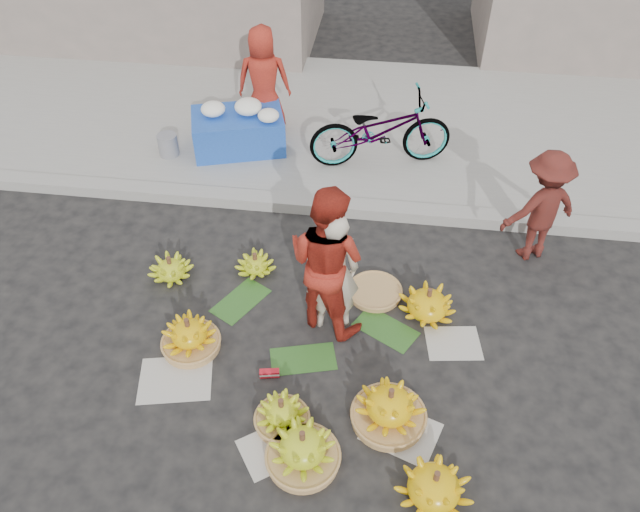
# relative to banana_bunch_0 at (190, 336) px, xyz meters

# --- Properties ---
(ground) EXTENTS (80.00, 80.00, 0.00)m
(ground) POSITION_rel_banana_bunch_0_xyz_m (1.25, 0.19, -0.17)
(ground) COLOR black
(ground) RESTS_ON ground
(curb) EXTENTS (40.00, 0.25, 0.15)m
(curb) POSITION_rel_banana_bunch_0_xyz_m (1.25, 2.39, -0.10)
(curb) COLOR gray
(curb) RESTS_ON ground
(sidewalk) EXTENTS (40.00, 4.00, 0.12)m
(sidewalk) POSITION_rel_banana_bunch_0_xyz_m (1.25, 4.49, -0.11)
(sidewalk) COLOR gray
(sidewalk) RESTS_ON ground
(newspaper_scatter) EXTENTS (3.20, 1.80, 0.00)m
(newspaper_scatter) POSITION_rel_banana_bunch_0_xyz_m (1.25, -0.61, -0.17)
(newspaper_scatter) COLOR beige
(newspaper_scatter) RESTS_ON ground
(banana_leaves) EXTENTS (2.00, 1.00, 0.00)m
(banana_leaves) POSITION_rel_banana_bunch_0_xyz_m (1.15, 0.39, -0.17)
(banana_leaves) COLOR #23531B
(banana_leaves) RESTS_ON ground
(banana_bunch_0) EXTENTS (0.60, 0.60, 0.41)m
(banana_bunch_0) POSITION_rel_banana_bunch_0_xyz_m (0.00, 0.00, 0.00)
(banana_bunch_0) COLOR #A97C47
(banana_bunch_0) RESTS_ON ground
(banana_bunch_1) EXTENTS (0.49, 0.49, 0.37)m
(banana_bunch_1) POSITION_rel_banana_bunch_0_xyz_m (1.07, -0.76, -0.03)
(banana_bunch_1) COLOR #A97C47
(banana_bunch_1) RESTS_ON ground
(banana_bunch_2) EXTENTS (0.69, 0.69, 0.44)m
(banana_bunch_2) POSITION_rel_banana_bunch_0_xyz_m (1.31, -1.11, 0.02)
(banana_bunch_2) COLOR #A97C47
(banana_bunch_2) RESTS_ON ground
(banana_bunch_3) EXTENTS (0.77, 0.77, 0.38)m
(banana_bunch_3) POSITION_rel_banana_bunch_0_xyz_m (2.43, -1.29, -0.00)
(banana_bunch_3) COLOR yellow
(banana_bunch_3) RESTS_ON ground
(banana_bunch_4) EXTENTS (0.68, 0.68, 0.46)m
(banana_bunch_4) POSITION_rel_banana_bunch_0_xyz_m (2.03, -0.60, 0.03)
(banana_bunch_4) COLOR #A97C47
(banana_bunch_4) RESTS_ON ground
(banana_bunch_5) EXTENTS (0.65, 0.65, 0.38)m
(banana_bunch_5) POSITION_rel_banana_bunch_0_xyz_m (2.37, 0.76, -0.01)
(banana_bunch_5) COLOR yellow
(banana_bunch_5) RESTS_ON ground
(banana_bunch_6) EXTENTS (0.56, 0.56, 0.30)m
(banana_bunch_6) POSITION_rel_banana_bunch_0_xyz_m (-0.51, 0.96, -0.05)
(banana_bunch_6) COLOR #9CBB1A
(banana_bunch_6) RESTS_ON ground
(banana_bunch_7) EXTENTS (0.40, 0.40, 0.26)m
(banana_bunch_7) POSITION_rel_banana_bunch_0_xyz_m (0.42, 1.18, -0.07)
(banana_bunch_7) COLOR #9CBB1A
(banana_bunch_7) RESTS_ON ground
(basket_spare) EXTENTS (0.68, 0.68, 0.07)m
(basket_spare) POSITION_rel_banana_bunch_0_xyz_m (1.81, 0.98, -0.14)
(basket_spare) COLOR #A97C47
(basket_spare) RESTS_ON ground
(incense_stack) EXTENTS (0.20, 0.10, 0.08)m
(incense_stack) POSITION_rel_banana_bunch_0_xyz_m (0.86, -0.26, -0.13)
(incense_stack) COLOR red
(incense_stack) RESTS_ON ground
(vendor_cream) EXTENTS (0.61, 0.47, 1.49)m
(vendor_cream) POSITION_rel_banana_bunch_0_xyz_m (1.38, 0.52, 0.57)
(vendor_cream) COLOR beige
(vendor_cream) RESTS_ON ground
(vendor_red) EXTENTS (1.03, 0.95, 1.70)m
(vendor_red) POSITION_rel_banana_bunch_0_xyz_m (1.31, 0.56, 0.68)
(vendor_red) COLOR #B62D1C
(vendor_red) RESTS_ON ground
(man_striped) EXTENTS (1.04, 0.85, 1.40)m
(man_striped) POSITION_rel_banana_bunch_0_xyz_m (3.57, 1.89, 0.52)
(man_striped) COLOR maroon
(man_striped) RESTS_ON ground
(flower_table) EXTENTS (1.41, 1.10, 0.72)m
(flower_table) POSITION_rel_banana_bunch_0_xyz_m (-0.28, 3.51, 0.24)
(flower_table) COLOR #1B46B2
(flower_table) RESTS_ON sidewalk
(grey_bucket) EXTENTS (0.27, 0.27, 0.31)m
(grey_bucket) POSITION_rel_banana_bunch_0_xyz_m (-1.22, 3.21, 0.10)
(grey_bucket) COLOR gray
(grey_bucket) RESTS_ON sidewalk
(flower_vendor) EXTENTS (0.81, 0.59, 1.54)m
(flower_vendor) POSITION_rel_banana_bunch_0_xyz_m (-0.00, 4.07, 0.71)
(flower_vendor) COLOR #B62D1C
(flower_vendor) RESTS_ON sidewalk
(bicycle) EXTENTS (1.11, 2.01, 1.00)m
(bicycle) POSITION_rel_banana_bunch_0_xyz_m (1.70, 3.40, 0.45)
(bicycle) COLOR gray
(bicycle) RESTS_ON sidewalk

